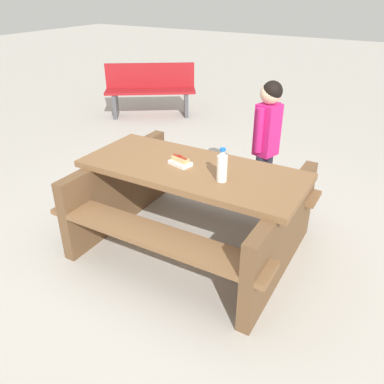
% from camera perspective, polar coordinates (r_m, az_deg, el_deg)
% --- Properties ---
extents(ground_plane, '(30.00, 30.00, 0.00)m').
position_cam_1_polar(ground_plane, '(3.49, 0.00, -7.61)').
color(ground_plane, '#B7B2A8').
rests_on(ground_plane, ground).
extents(picnic_table, '(1.83, 1.44, 0.75)m').
position_cam_1_polar(picnic_table, '(3.25, 0.00, -1.24)').
color(picnic_table, brown).
rests_on(picnic_table, ground).
extents(soda_bottle, '(0.08, 0.08, 0.26)m').
position_cam_1_polar(soda_bottle, '(2.85, 4.41, 3.79)').
color(soda_bottle, silver).
rests_on(soda_bottle, picnic_table).
extents(hotdog_tray, '(0.20, 0.15, 0.08)m').
position_cam_1_polar(hotdog_tray, '(3.14, -1.72, 4.49)').
color(hotdog_tray, white).
rests_on(hotdog_tray, picnic_table).
extents(child_in_coat, '(0.22, 0.31, 1.28)m').
position_cam_1_polar(child_in_coat, '(3.77, 10.93, 8.79)').
color(child_in_coat, '#262633').
rests_on(child_in_coat, ground).
extents(park_bench_near, '(1.46, 1.18, 0.85)m').
position_cam_1_polar(park_bench_near, '(6.88, -6.07, 14.72)').
color(park_bench_near, maroon).
rests_on(park_bench_near, ground).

